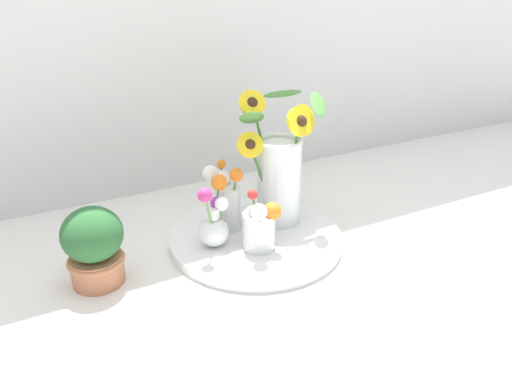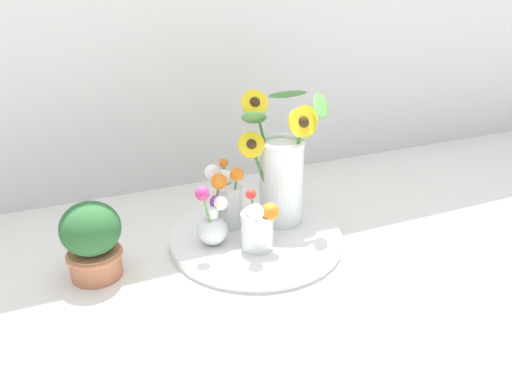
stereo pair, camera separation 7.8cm
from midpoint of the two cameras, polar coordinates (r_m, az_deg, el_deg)
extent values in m
plane|color=silver|center=(1.27, -2.29, -6.69)|extent=(6.00, 6.00, 0.00)
cylinder|color=white|center=(1.29, -1.74, -5.38)|extent=(0.44, 0.44, 0.02)
cylinder|color=silver|center=(1.31, 0.92, 1.05)|extent=(0.11, 0.11, 0.22)
torus|color=silver|center=(1.27, 0.95, 5.76)|extent=(0.12, 0.12, 0.01)
cylinder|color=#427533|center=(1.29, -0.59, 3.88)|extent=(0.07, 0.04, 0.29)
cylinder|color=yellow|center=(1.25, -2.28, 10.13)|extent=(0.08, 0.05, 0.07)
sphere|color=#382314|center=(1.25, -2.28, 10.13)|extent=(0.03, 0.03, 0.03)
cylinder|color=#427533|center=(1.27, -0.93, 1.10)|extent=(0.07, 0.03, 0.20)
cylinder|color=yellow|center=(1.23, -2.51, 5.38)|extent=(0.08, 0.05, 0.07)
sphere|color=#382314|center=(1.23, -2.51, 5.38)|extent=(0.03, 0.03, 0.03)
cylinder|color=#427533|center=(1.30, 2.41, 3.40)|extent=(0.07, 0.01, 0.23)
cylinder|color=yellow|center=(1.28, 3.72, 8.68)|extent=(0.07, 0.04, 0.07)
sphere|color=#382314|center=(1.28, 3.72, 8.68)|extent=(0.03, 0.03, 0.03)
cylinder|color=#427533|center=(1.28, 2.30, 3.33)|extent=(0.03, 0.04, 0.22)
cylinder|color=yellow|center=(1.24, 3.30, 8.04)|extent=(0.08, 0.04, 0.08)
sphere|color=#382314|center=(1.24, 3.30, 8.04)|extent=(0.03, 0.03, 0.03)
ellipsoid|color=#477F38|center=(1.33, 1.31, 11.15)|extent=(0.11, 0.09, 0.03)
ellipsoid|color=#477F38|center=(1.25, 5.29, 9.93)|extent=(0.08, 0.09, 0.06)
ellipsoid|color=#477F38|center=(1.26, -2.28, 8.45)|extent=(0.12, 0.14, 0.08)
cylinder|color=white|center=(1.21, -1.53, -4.47)|extent=(0.08, 0.08, 0.09)
cylinder|color=#568E42|center=(1.17, -1.62, -4.11)|extent=(0.02, 0.03, 0.09)
sphere|color=white|center=(1.14, -1.65, -2.33)|extent=(0.04, 0.04, 0.04)
cylinder|color=#568E42|center=(1.20, -1.60, -3.90)|extent=(0.01, 0.01, 0.08)
sphere|color=purple|center=(1.18, -1.58, -2.08)|extent=(0.03, 0.03, 0.03)
cylinder|color=#568E42|center=(1.21, -1.83, -3.94)|extent=(0.02, 0.02, 0.06)
sphere|color=white|center=(1.19, -2.28, -2.54)|extent=(0.04, 0.04, 0.04)
cylinder|color=#568E42|center=(1.19, -1.68, -2.87)|extent=(0.02, 0.03, 0.11)
sphere|color=red|center=(1.17, -2.31, -0.29)|extent=(0.02, 0.02, 0.02)
cylinder|color=#568E42|center=(1.20, -0.68, -4.06)|extent=(0.03, 0.02, 0.09)
sphere|color=orange|center=(1.18, -0.05, -2.24)|extent=(0.04, 0.04, 0.04)
sphere|color=white|center=(1.23, -6.70, -4.53)|extent=(0.08, 0.08, 0.08)
cylinder|color=white|center=(1.21, -6.81, -2.44)|extent=(0.03, 0.03, 0.02)
cylinder|color=#568E42|center=(1.23, -6.36, -1.80)|extent=(0.03, 0.02, 0.12)
sphere|color=orange|center=(1.22, -6.10, 1.06)|extent=(0.04, 0.04, 0.04)
cylinder|color=#568E42|center=(1.22, -5.98, -3.43)|extent=(0.02, 0.01, 0.09)
sphere|color=white|center=(1.20, -5.80, -1.40)|extent=(0.04, 0.04, 0.04)
cylinder|color=#568E42|center=(1.18, -7.28, -2.61)|extent=(0.03, 0.03, 0.12)
sphere|color=#C6337A|center=(1.14, -7.84, -0.38)|extent=(0.03, 0.03, 0.03)
cylinder|color=#568E42|center=(1.22, -6.57, -3.05)|extent=(0.02, 0.02, 0.07)
sphere|color=purple|center=(1.21, -6.34, -1.26)|extent=(0.03, 0.03, 0.03)
cylinder|color=white|center=(1.30, -4.96, -1.77)|extent=(0.07, 0.07, 0.11)
cylinder|color=#427533|center=(1.30, -5.43, -0.57)|extent=(0.01, 0.02, 0.10)
sphere|color=white|center=(1.29, -5.63, 1.54)|extent=(0.04, 0.04, 0.04)
cylinder|color=#427533|center=(1.31, -5.51, 0.02)|extent=(0.01, 0.04, 0.14)
sphere|color=orange|center=(1.29, -5.74, 3.20)|extent=(0.02, 0.02, 0.02)
cylinder|color=#427533|center=(1.27, -4.38, -0.48)|extent=(0.01, 0.04, 0.13)
sphere|color=orange|center=(1.23, -4.07, 1.93)|extent=(0.03, 0.03, 0.03)
cylinder|color=#427533|center=(1.30, -5.95, -0.29)|extent=(0.04, 0.03, 0.11)
sphere|color=white|center=(1.28, -6.98, 2.11)|extent=(0.04, 0.04, 0.04)
cylinder|color=#427533|center=(1.30, -5.94, -0.57)|extent=(0.02, 0.02, 0.10)
sphere|color=white|center=(1.28, -6.56, 1.51)|extent=(0.03, 0.03, 0.03)
cylinder|color=#B7704C|center=(1.20, -19.48, -8.33)|extent=(0.12, 0.12, 0.07)
torus|color=#B7704C|center=(1.19, -19.64, -7.37)|extent=(0.13, 0.13, 0.01)
ellipsoid|color=#285B2D|center=(1.16, -20.10, -4.59)|extent=(0.13, 0.13, 0.12)
camera|label=1|loc=(0.04, -91.82, -0.85)|focal=35.00mm
camera|label=2|loc=(0.04, 88.18, 0.85)|focal=35.00mm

